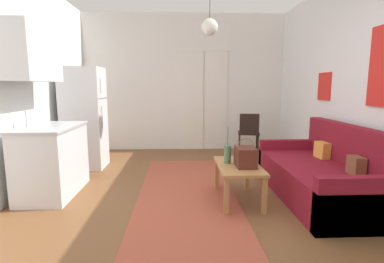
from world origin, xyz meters
TOP-DOWN VIEW (x-y plane):
  - ground_plane at (0.00, 0.00)m, footprint 4.84×7.27m
  - wall_back at (0.02, 3.38)m, footprint 4.44×0.13m
  - area_rug at (-0.03, 0.56)m, footprint 1.22×3.39m
  - couch at (1.67, 0.40)m, footprint 0.93×1.94m
  - coffee_table at (0.59, 0.35)m, footprint 0.49×0.87m
  - bamboo_vase at (0.46, 0.42)m, footprint 0.08×0.08m
  - handbag at (0.65, 0.26)m, footprint 0.22×0.30m
  - refrigerator at (-1.71, 1.95)m, footprint 0.66×0.59m
  - kitchen_counter at (-1.77, 0.68)m, footprint 0.61×1.05m
  - accent_chair at (1.28, 2.72)m, footprint 0.49×0.47m
  - pendant_lamp_far at (0.38, 1.91)m, footprint 0.27×0.27m

SIDE VIEW (x-z plane):
  - ground_plane at x=0.00m, z-range -0.10..0.00m
  - area_rug at x=-0.03m, z-range 0.00..0.01m
  - couch at x=1.67m, z-range -0.18..0.73m
  - coffee_table at x=0.59m, z-range 0.16..0.61m
  - accent_chair at x=1.28m, z-range 0.06..0.90m
  - bamboo_vase at x=0.46m, z-range 0.34..0.78m
  - handbag at x=0.65m, z-range 0.39..0.74m
  - kitchen_counter at x=-1.77m, z-range -0.25..1.85m
  - refrigerator at x=-1.71m, z-range 0.00..1.69m
  - wall_back at x=0.02m, z-range -0.01..2.87m
  - pendant_lamp_far at x=0.38m, z-range 1.97..2.67m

